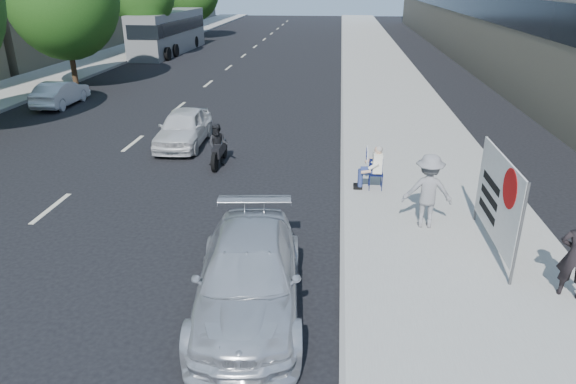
# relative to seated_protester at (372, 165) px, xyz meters

# --- Properties ---
(ground) EXTENTS (160.00, 160.00, 0.00)m
(ground) POSITION_rel_seated_protester_xyz_m (-2.29, -3.96, -0.87)
(ground) COLOR black
(ground) RESTS_ON ground
(near_sidewalk) EXTENTS (5.00, 120.00, 0.15)m
(near_sidewalk) POSITION_rel_seated_protester_xyz_m (1.71, 16.04, -0.80)
(near_sidewalk) COLOR #9A9990
(near_sidewalk) RESTS_ON ground
(far_sidewalk) EXTENTS (4.50, 120.00, 0.15)m
(far_sidewalk) POSITION_rel_seated_protester_xyz_m (-19.04, 16.04, -0.80)
(far_sidewalk) COLOR #9A9990
(far_sidewalk) RESTS_ON ground
(seated_protester) EXTENTS (0.83, 1.12, 1.31)m
(seated_protester) POSITION_rel_seated_protester_xyz_m (0.00, 0.00, 0.00)
(seated_protester) COLOR #121B53
(seated_protester) RESTS_ON near_sidewalk
(jogger) EXTENTS (1.22, 0.73, 1.85)m
(jogger) POSITION_rel_seated_protester_xyz_m (1.19, -2.35, 0.20)
(jogger) COLOR gray
(jogger) RESTS_ON near_sidewalk
(protest_banner) EXTENTS (0.08, 3.06, 2.20)m
(protest_banner) POSITION_rel_seated_protester_xyz_m (2.49, -3.40, 0.53)
(protest_banner) COLOR #4C4C4C
(protest_banner) RESTS_ON near_sidewalk
(parked_sedan) EXTENTS (2.41, 4.95, 1.39)m
(parked_sedan) POSITION_rel_seated_protester_xyz_m (-2.61, -5.96, -0.18)
(parked_sedan) COLOR silver
(parked_sedan) RESTS_ON ground
(white_sedan_near) EXTENTS (1.70, 3.98, 1.34)m
(white_sedan_near) POSITION_rel_seated_protester_xyz_m (-6.76, 4.06, -0.20)
(white_sedan_near) COLOR silver
(white_sedan_near) RESTS_ON ground
(white_sedan_mid) EXTENTS (1.34, 3.71, 1.22)m
(white_sedan_mid) POSITION_rel_seated_protester_xyz_m (-14.60, 9.77, -0.26)
(white_sedan_mid) COLOR white
(white_sedan_mid) RESTS_ON ground
(motorcycle) EXTENTS (0.70, 2.04, 1.42)m
(motorcycle) POSITION_rel_seated_protester_xyz_m (-4.96, 1.96, -0.24)
(motorcycle) COLOR black
(motorcycle) RESTS_ON ground
(bus) EXTENTS (2.99, 12.13, 3.30)m
(bus) POSITION_rel_seated_protester_xyz_m (-15.29, 29.33, 0.76)
(bus) COLOR gray
(bus) RESTS_ON ground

